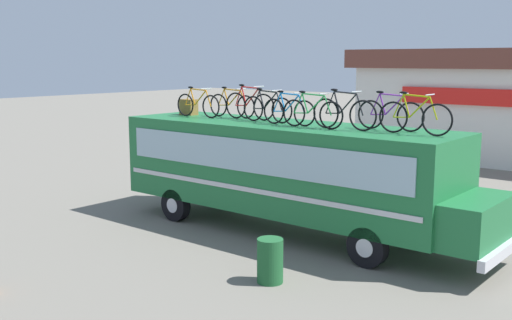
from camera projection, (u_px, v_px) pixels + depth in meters
name	position (u px, v px, depth m)	size (l,w,h in m)	color
ground_plane	(282.00, 230.00, 16.31)	(120.00, 120.00, 0.00)	slate
bus	(289.00, 168.00, 15.90)	(10.55, 2.63, 2.88)	#1E6B38
luggage_bag_1	(189.00, 107.00, 18.33)	(0.50, 0.32, 0.47)	olive
rooftop_bicycle_1	(198.00, 104.00, 17.56)	(1.71, 0.44, 0.89)	black
rooftop_bicycle_2	(232.00, 105.00, 17.48)	(1.72, 0.44, 0.88)	black
rooftop_bicycle_3	(249.00, 105.00, 16.86)	(1.76, 0.44, 0.98)	black
rooftop_bicycle_4	(267.00, 108.00, 16.14)	(1.66, 0.44, 0.91)	black
rooftop_bicycle_5	(289.00, 111.00, 15.41)	(1.63, 0.44, 0.88)	black
rooftop_bicycle_6	(312.00, 113.00, 14.78)	(1.77, 0.44, 0.90)	black
rooftop_bicycle_7	(344.00, 113.00, 14.41)	(1.76, 0.44, 0.97)	black
rooftop_bicycle_8	(390.00, 114.00, 14.26)	(1.73, 0.44, 0.93)	black
rooftop_bicycle_9	(415.00, 117.00, 13.46)	(1.76, 0.44, 0.95)	black
trash_bin	(270.00, 261.00, 12.41)	(0.54, 0.54, 0.92)	#1E592D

